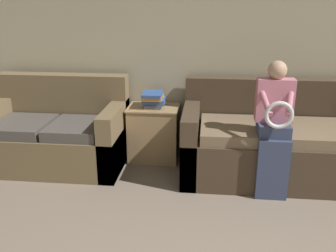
% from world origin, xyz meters
% --- Properties ---
extents(wall_back, '(7.16, 0.06, 2.55)m').
position_xyz_m(wall_back, '(0.00, 3.24, 1.27)').
color(wall_back, '#BCB293').
rests_on(wall_back, ground_plane).
extents(couch_main, '(1.88, 0.97, 0.95)m').
position_xyz_m(couch_main, '(0.36, 2.73, 0.34)').
color(couch_main, '#473828').
rests_on(couch_main, ground_plane).
extents(couch_side, '(1.49, 0.87, 0.95)m').
position_xyz_m(couch_side, '(-1.98, 2.75, 0.33)').
color(couch_side, brown).
rests_on(couch_side, ground_plane).
extents(child_left_seated, '(0.34, 0.38, 1.24)m').
position_xyz_m(child_left_seated, '(0.26, 2.32, 0.68)').
color(child_left_seated, '#384260').
rests_on(child_left_seated, ground_plane).
extents(side_shelf, '(0.56, 0.43, 0.62)m').
position_xyz_m(side_shelf, '(-0.94, 2.98, 0.32)').
color(side_shelf, tan).
rests_on(side_shelf, ground_plane).
extents(book_stack, '(0.24, 0.30, 0.16)m').
position_xyz_m(book_stack, '(-0.94, 2.97, 0.71)').
color(book_stack, '#4C4C56').
rests_on(book_stack, side_shelf).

